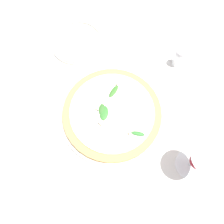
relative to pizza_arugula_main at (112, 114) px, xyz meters
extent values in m
plane|color=silver|center=(-0.03, 0.02, -0.02)|extent=(6.00, 6.00, 0.00)
cylinder|color=silver|center=(0.00, 0.00, -0.01)|extent=(0.32, 0.32, 0.01)
cylinder|color=tan|center=(0.00, 0.00, 0.00)|extent=(0.30, 0.30, 0.02)
cylinder|color=silver|center=(0.00, 0.00, 0.02)|extent=(0.25, 0.25, 0.01)
ellipsoid|color=#326427|center=(-0.02, -0.02, 0.02)|extent=(0.04, 0.03, 0.01)
ellipsoid|color=#2E6D2B|center=(0.10, 0.03, 0.02)|extent=(0.03, 0.04, 0.01)
ellipsoid|color=#336825|center=(-0.05, 0.04, 0.02)|extent=(0.04, 0.05, 0.01)
ellipsoid|color=#2F6E29|center=(-0.01, -0.02, 0.02)|extent=(0.05, 0.05, 0.01)
cube|color=beige|center=(0.08, 0.01, 0.03)|extent=(0.01, 0.00, 0.01)
cube|color=beige|center=(-0.07, 0.06, 0.03)|extent=(0.00, 0.01, 0.01)
cube|color=beige|center=(0.05, -0.06, 0.03)|extent=(0.01, 0.01, 0.00)
cube|color=beige|center=(-0.03, -0.04, 0.03)|extent=(0.01, 0.01, 0.01)
cube|color=beige|center=(0.02, -0.05, 0.03)|extent=(0.01, 0.01, 0.01)
cylinder|color=white|center=(0.24, 0.12, -0.01)|extent=(0.08, 0.08, 0.00)
cylinder|color=white|center=(0.24, 0.12, 0.02)|extent=(0.01, 0.01, 0.06)
cone|color=white|center=(0.24, 0.12, 0.09)|extent=(0.09, 0.09, 0.07)
cylinder|color=maroon|center=(0.24, 0.12, 0.07)|extent=(0.05, 0.05, 0.03)
cube|color=white|center=(0.20, -0.19, -0.01)|extent=(0.12, 0.08, 0.01)
cube|color=silver|center=(0.17, -0.19, -0.01)|extent=(0.12, 0.03, 0.00)
cylinder|color=silver|center=(-0.30, 0.02, -0.01)|extent=(0.18, 0.18, 0.01)
torus|color=silver|center=(-0.30, 0.02, 0.00)|extent=(0.18, 0.18, 0.01)
cylinder|color=silver|center=(-0.06, 0.28, 0.01)|extent=(0.03, 0.03, 0.06)
cylinder|color=#B7B7BF|center=(-0.06, 0.28, 0.04)|extent=(0.03, 0.03, 0.01)
camera|label=1|loc=(0.20, -0.11, 0.62)|focal=35.00mm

